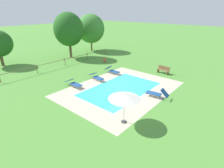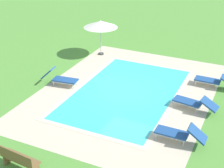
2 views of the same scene
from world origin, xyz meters
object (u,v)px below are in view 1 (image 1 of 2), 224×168
patio_umbrella_open_foreground (124,96)px  tree_west_mid (69,29)px  sun_lounger_north_mid (157,93)px  tree_centre (91,29)px  sun_lounger_north_end (112,71)px  wooden_bench_lawn_side (163,70)px  terracotta_urn_near_fence (105,60)px  sun_lounger_north_far (97,77)px  sun_lounger_north_near_steps (74,83)px

patio_umbrella_open_foreground → tree_west_mid: bearing=63.0°
patio_umbrella_open_foreground → sun_lounger_north_mid: bearing=0.4°
tree_west_mid → tree_centre: tree_west_mid is taller
sun_lounger_north_end → patio_umbrella_open_foreground: 10.04m
patio_umbrella_open_foreground → wooden_bench_lawn_side: 11.40m
terracotta_urn_near_fence → tree_west_mid: (-1.44, 5.92, 3.93)m
sun_lounger_north_far → terracotta_urn_near_fence: sun_lounger_north_far is taller
patio_umbrella_open_foreground → terracotta_urn_near_fence: (10.03, 10.93, -1.63)m
patio_umbrella_open_foreground → terracotta_urn_near_fence: size_ratio=3.41×
sun_lounger_north_mid → terracotta_urn_near_fence: bearing=64.3°
sun_lounger_north_near_steps → tree_centre: size_ratio=0.33×
tree_west_mid → wooden_bench_lawn_side: bearing=-80.4°
wooden_bench_lawn_side → tree_centre: 16.31m
sun_lounger_north_mid → tree_west_mid: size_ratio=0.29×
sun_lounger_north_end → tree_west_mid: bearing=81.1°
sun_lounger_north_far → sun_lounger_north_mid: bearing=-86.4°
patio_umbrella_open_foreground → sun_lounger_north_end: bearing=44.6°
tree_west_mid → sun_lounger_north_near_steps: bearing=-126.3°
patio_umbrella_open_foreground → tree_west_mid: tree_west_mid is taller
sun_lounger_north_end → terracotta_urn_near_fence: sun_lounger_north_end is taller
sun_lounger_north_end → terracotta_urn_near_fence: size_ratio=3.06×
patio_umbrella_open_foreground → tree_west_mid: 19.06m
wooden_bench_lawn_side → tree_west_mid: size_ratio=0.23×
terracotta_urn_near_fence → sun_lounger_north_end: bearing=-126.9°
sun_lounger_north_near_steps → sun_lounger_north_end: 5.45m
sun_lounger_north_far → tree_centre: tree_centre is taller
patio_umbrella_open_foreground → tree_west_mid: size_ratio=0.33×
patio_umbrella_open_foreground → wooden_bench_lawn_side: bearing=12.2°
patio_umbrella_open_foreground → wooden_bench_lawn_side: size_ratio=1.46×
sun_lounger_north_mid → sun_lounger_north_near_steps: bearing=113.4°
sun_lounger_north_near_steps → sun_lounger_north_mid: (3.17, -7.31, 0.03)m
patio_umbrella_open_foreground → tree_centre: bearing=51.7°
sun_lounger_north_mid → patio_umbrella_open_foreground: size_ratio=0.89×
sun_lounger_north_end → sun_lounger_north_near_steps: bearing=176.0°
sun_lounger_north_end → patio_umbrella_open_foreground: patio_umbrella_open_foreground is taller
sun_lounger_north_end → patio_umbrella_open_foreground: (-7.05, -6.96, 1.62)m
sun_lounger_north_far → terracotta_urn_near_fence: size_ratio=3.25×
sun_lounger_north_mid → tree_west_mid: 17.69m
sun_lounger_north_mid → patio_umbrella_open_foreground: (-4.79, -0.03, 1.60)m
sun_lounger_north_end → patio_umbrella_open_foreground: bearing=-135.4°
sun_lounger_north_far → sun_lounger_north_near_steps: bearing=171.3°
sun_lounger_north_mid → tree_centre: (9.43, 17.99, 3.52)m
sun_lounger_north_near_steps → patio_umbrella_open_foreground: patio_umbrella_open_foreground is taller
sun_lounger_north_near_steps → patio_umbrella_open_foreground: (-1.62, -7.34, 1.63)m
terracotta_urn_near_fence → tree_west_mid: size_ratio=0.10×
wooden_bench_lawn_side → tree_west_mid: bearing=99.6°
sun_lounger_north_mid → sun_lounger_north_far: bearing=93.6°
sun_lounger_north_end → wooden_bench_lawn_side: bearing=-48.9°
sun_lounger_north_far → terracotta_urn_near_fence: bearing=35.2°
sun_lounger_north_mid → sun_lounger_north_end: sun_lounger_north_mid is taller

